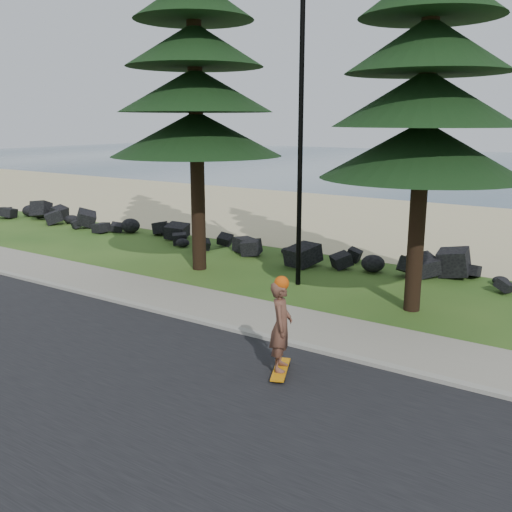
{
  "coord_description": "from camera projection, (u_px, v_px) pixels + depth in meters",
  "views": [
    {
      "loc": [
        7.79,
        -10.69,
        4.65
      ],
      "look_at": [
        0.67,
        0.0,
        1.57
      ],
      "focal_mm": 40.0,
      "sensor_mm": 36.0,
      "label": 1
    }
  ],
  "objects": [
    {
      "name": "ground",
      "position": [
        233.0,
        315.0,
        13.94
      ],
      "size": [
        160.0,
        160.0,
        0.0
      ],
      "primitive_type": "plane",
      "color": "#274D18",
      "rests_on": "ground"
    },
    {
      "name": "road",
      "position": [
        87.0,
        383.0,
        10.29
      ],
      "size": [
        160.0,
        7.0,
        0.02
      ],
      "primitive_type": "cube",
      "color": "black",
      "rests_on": "ground"
    },
    {
      "name": "kerb",
      "position": [
        211.0,
        324.0,
        13.2
      ],
      "size": [
        160.0,
        0.2,
        0.1
      ],
      "primitive_type": "cube",
      "color": "#99978A",
      "rests_on": "ground"
    },
    {
      "name": "sidewalk",
      "position": [
        238.0,
        311.0,
        14.09
      ],
      "size": [
        160.0,
        2.0,
        0.08
      ],
      "primitive_type": "cube",
      "color": "gray",
      "rests_on": "ground"
    },
    {
      "name": "beach_sand",
      "position": [
        422.0,
        226.0,
        25.67
      ],
      "size": [
        160.0,
        15.0,
        0.01
      ],
      "primitive_type": "cube",
      "color": "#C7B884",
      "rests_on": "ground"
    },
    {
      "name": "seawall_boulders",
      "position": [
        334.0,
        267.0,
        18.47
      ],
      "size": [
        60.0,
        2.4,
        1.1
      ],
      "primitive_type": null,
      "color": "black",
      "rests_on": "ground"
    },
    {
      "name": "lamp_post",
      "position": [
        300.0,
        139.0,
        15.56
      ],
      "size": [
        0.25,
        0.14,
        8.14
      ],
      "color": "black",
      "rests_on": "ground"
    },
    {
      "name": "skateboarder",
      "position": [
        281.0,
        326.0,
        10.47
      ],
      "size": [
        0.63,
        1.03,
        1.89
      ],
      "rotation": [
        0.0,
        0.0,
        1.98
      ],
      "color": "orange",
      "rests_on": "ground"
    }
  ]
}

